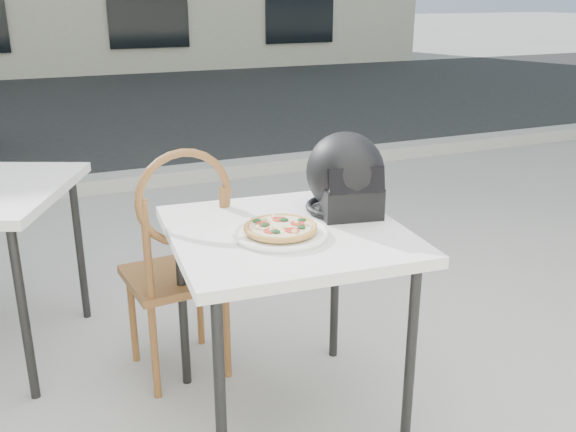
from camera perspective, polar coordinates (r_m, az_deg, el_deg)
name	(u,v)px	position (r m, az deg, el deg)	size (l,w,h in m)	color
ground	(297,355)	(3.01, 0.83, -12.22)	(80.00, 80.00, 0.00)	#9E9B96
street_asphalt	(93,110)	(9.52, -16.98, 9.00)	(30.00, 8.00, 0.00)	black
curb	(154,178)	(5.64, -11.81, 3.36)	(30.00, 0.25, 0.12)	#9C9892
cafe_table_main	(287,247)	(2.30, -0.08, -2.79)	(0.88, 0.88, 0.77)	silver
plate	(280,233)	(2.21, -0.67, -1.53)	(0.38, 0.38, 0.02)	white
pizza	(280,227)	(2.21, -0.67, -1.02)	(0.31, 0.31, 0.03)	#C49247
helmet	(346,177)	(2.43, 5.16, 3.44)	(0.35, 0.36, 0.31)	black
cafe_chair_main	(180,254)	(2.63, -9.59, -3.37)	(0.43, 0.43, 1.03)	brown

